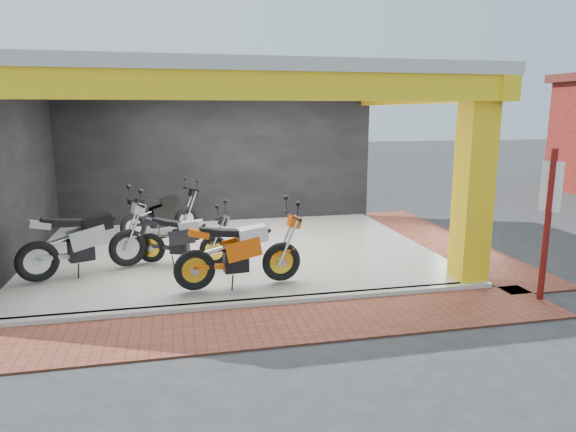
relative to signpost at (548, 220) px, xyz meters
name	(u,v)px	position (x,y,z in m)	size (l,w,h in m)	color
ground	(247,285)	(-4.42, 1.75, -1.32)	(80.00, 80.00, 0.00)	#2D2D30
showroom_floor	(234,252)	(-4.42, 3.75, -1.27)	(8.00, 6.00, 0.10)	silver
showroom_ceiling	(230,77)	(-4.42, 3.75, 2.28)	(8.40, 6.40, 0.20)	beige
back_wall	(219,158)	(-4.42, 6.85, 0.43)	(8.20, 0.20, 3.50)	black
left_wall	(13,177)	(-8.52, 3.75, 0.43)	(0.20, 6.20, 3.50)	black
corner_column	(474,184)	(-0.67, 1.00, 0.43)	(0.50, 0.50, 3.50)	yellow
header_beam_front	(254,86)	(-4.42, 0.75, 1.98)	(8.40, 0.30, 0.40)	yellow
header_beam_right	(417,94)	(-0.42, 3.75, 1.98)	(0.30, 6.40, 0.40)	yellow
floor_kerb	(257,303)	(-4.42, 0.73, -1.27)	(8.00, 0.20, 0.10)	silver
paver_front	(266,326)	(-4.42, -0.05, -1.30)	(9.00, 1.40, 0.03)	brown
paver_right	(442,241)	(0.38, 3.75, -1.30)	(1.40, 7.00, 0.03)	brown
signpost	(548,220)	(0.00, 0.00, 0.00)	(0.15, 0.32, 2.40)	maroon
moto_hero	(281,243)	(-3.88, 1.48, -0.53)	(2.25, 0.83, 1.37)	#EB5709
moto_row_a	(214,236)	(-4.91, 2.63, -0.63)	(1.93, 0.71, 1.18)	black
moto_row_b	(127,230)	(-6.48, 2.91, -0.50)	(2.35, 0.87, 1.44)	#989A9F
moto_row_d	(186,207)	(-5.34, 5.51, -0.59)	(2.04, 0.75, 1.25)	black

